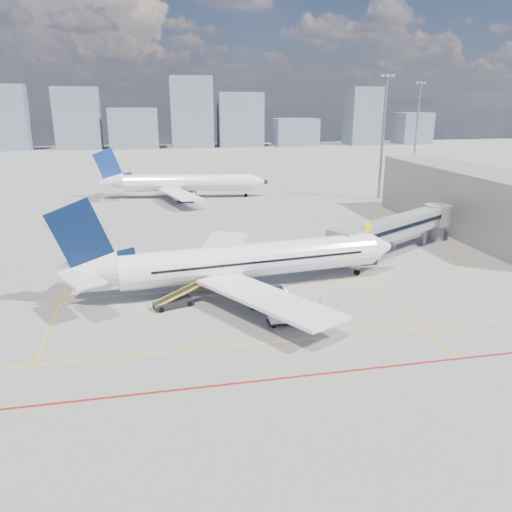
{
  "coord_description": "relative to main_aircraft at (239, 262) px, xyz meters",
  "views": [
    {
      "loc": [
        -9.69,
        -44.48,
        20.23
      ],
      "look_at": [
        0.88,
        6.68,
        4.0
      ],
      "focal_mm": 35.0,
      "sensor_mm": 36.0,
      "label": 1
    }
  ],
  "objects": [
    {
      "name": "floodlight_mast_far",
      "position": [
        65.92,
        82.65,
        10.37
      ],
      "size": [
        3.2,
        0.61,
        25.45
      ],
      "color": "gray",
      "rests_on": "ground"
    },
    {
      "name": "main_aircraft",
      "position": [
        0.0,
        0.0,
        0.0
      ],
      "size": [
        39.27,
        34.15,
        11.49
      ],
      "rotation": [
        0.0,
        0.0,
        0.11
      ],
      "color": "white",
      "rests_on": "ground"
    },
    {
      "name": "distant_skyline",
      "position": [
        9.81,
        182.66,
        8.1
      ],
      "size": [
        253.87,
        14.78,
        31.02
      ],
      "color": "slate",
      "rests_on": "ground"
    },
    {
      "name": "cargo_dolly",
      "position": [
        2.71,
        -9.97,
        -2.2
      ],
      "size": [
        3.38,
        1.51,
        1.85
      ],
      "rotation": [
        0.0,
        0.0,
        -0.0
      ],
      "color": "black",
      "rests_on": "ground"
    },
    {
      "name": "belt_loader",
      "position": [
        -7.38,
        -3.66,
        -2.62
      ],
      "size": [
        5.76,
        3.05,
        2.33
      ],
      "rotation": [
        0.0,
        0.0,
        0.34
      ],
      "color": "black",
      "rests_on": "ground"
    },
    {
      "name": "jet_bridge",
      "position": [
        24.43,
        9.57,
        0.52
      ],
      "size": [
        23.55,
        15.78,
        6.3
      ],
      "color": "gray",
      "rests_on": "ground"
    },
    {
      "name": "floodlight_mast_ne",
      "position": [
        38.92,
        47.65,
        10.37
      ],
      "size": [
        3.2,
        0.61,
        25.45
      ],
      "color": "gray",
      "rests_on": "ground"
    },
    {
      "name": "second_aircraft",
      "position": [
        -2.83,
        57.49,
        0.0
      ],
      "size": [
        37.17,
        32.29,
        10.95
      ],
      "rotation": [
        0.0,
        0.0,
        -0.13
      ],
      "color": "white",
      "rests_on": "ground"
    },
    {
      "name": "baggage_tug",
      "position": [
        5.82,
        -9.92,
        -2.45
      ],
      "size": [
        2.66,
        2.19,
        1.62
      ],
      "rotation": [
        0.0,
        0.0,
        -0.4
      ],
      "color": "white",
      "rests_on": "ground"
    },
    {
      "name": "ramp_worker",
      "position": [
        6.73,
        -8.5,
        -2.35
      ],
      "size": [
        0.62,
        0.74,
        1.75
      ],
      "primitive_type": "imported",
      "rotation": [
        0.0,
        0.0,
        1.21
      ],
      "color": "gold",
      "rests_on": "ground"
    },
    {
      "name": "ground",
      "position": [
        0.92,
        -7.34,
        -3.22
      ],
      "size": [
        420.0,
        420.0,
        0.0
      ],
      "primitive_type": "plane",
      "color": "gray",
      "rests_on": "ground"
    },
    {
      "name": "terminal_block",
      "position": [
        40.87,
        18.66,
        1.78
      ],
      "size": [
        10.0,
        42.0,
        10.0
      ],
      "color": "gray",
      "rests_on": "ground"
    },
    {
      "name": "apron_markings",
      "position": [
        0.35,
        -11.25,
        -3.22
      ],
      "size": [
        90.0,
        35.12,
        0.01
      ],
      "color": "yellow",
      "rests_on": "ground"
    }
  ]
}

